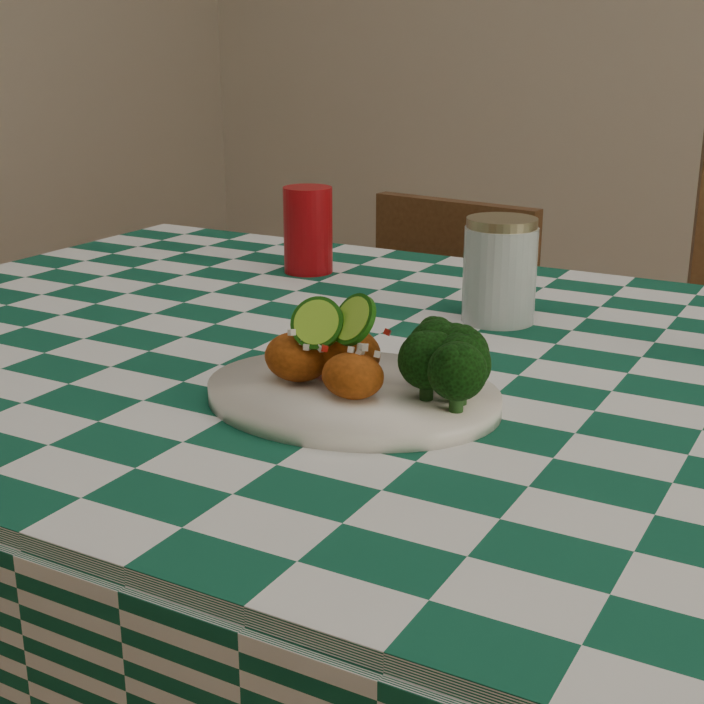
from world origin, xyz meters
The scene contains 8 objects.
dining_table centered at (0.00, 0.00, 0.39)m, with size 1.66×1.06×0.79m, color #0F4D36, non-canonical shape.
plate centered at (-0.01, -0.16, 0.80)m, with size 0.30×0.24×0.02m, color white, non-canonical shape.
fried_chicken_pile centered at (-0.03, -0.16, 0.85)m, with size 0.13×0.10×0.08m, color #AF4B11, non-canonical shape.
broccoli_side centered at (0.08, -0.15, 0.84)m, with size 0.09×0.09×0.07m, color black, non-canonical shape.
red_tumbler centered at (-0.36, 0.31, 0.85)m, with size 0.08×0.08×0.13m, color #98080D.
ketchup_bottle centered at (-0.02, 0.22, 0.85)m, with size 0.06×0.06×0.13m, color #6B0508, non-canonical shape.
mason_jar centered at (0.00, 0.19, 0.85)m, with size 0.09×0.09×0.14m, color #B2BCBA, non-canonical shape.
wooden_chair_left centered at (-0.37, 0.70, 0.41)m, with size 0.37×0.39×0.82m, color #472814, non-canonical shape.
Camera 1 is at (0.43, -0.97, 1.14)m, focal length 50.00 mm.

